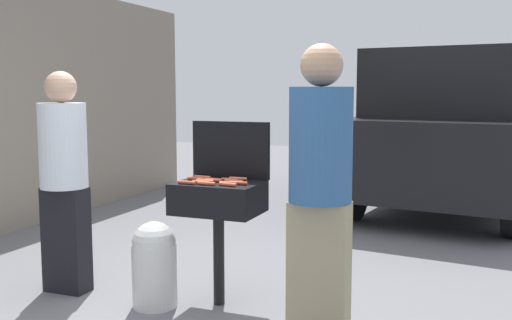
% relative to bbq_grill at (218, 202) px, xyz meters
% --- Properties ---
extents(ground_plane, '(24.00, 24.00, 0.00)m').
position_rel_bbq_grill_xyz_m(ground_plane, '(-0.02, -0.20, -0.75)').
color(ground_plane, slate).
extents(bbq_grill, '(0.60, 0.44, 0.89)m').
position_rel_bbq_grill_xyz_m(bbq_grill, '(0.00, 0.00, 0.00)').
color(bbq_grill, black).
rests_on(bbq_grill, ground).
extents(grill_lid_open, '(0.60, 0.05, 0.42)m').
position_rel_bbq_grill_xyz_m(grill_lid_open, '(0.00, 0.22, 0.35)').
color(grill_lid_open, black).
rests_on(grill_lid_open, bbq_grill).
extents(hot_dog_0, '(0.13, 0.03, 0.03)m').
position_rel_bbq_grill_xyz_m(hot_dog_0, '(-0.16, -0.16, 0.15)').
color(hot_dog_0, '#B74C33').
rests_on(hot_dog_0, bbq_grill).
extents(hot_dog_1, '(0.13, 0.03, 0.03)m').
position_rel_bbq_grill_xyz_m(hot_dog_1, '(-0.08, -0.12, 0.15)').
color(hot_dog_1, '#B74C33').
rests_on(hot_dog_1, bbq_grill).
extents(hot_dog_2, '(0.13, 0.03, 0.03)m').
position_rel_bbq_grill_xyz_m(hot_dog_2, '(-0.03, -0.01, 0.15)').
color(hot_dog_2, '#AD4228').
rests_on(hot_dog_2, bbq_grill).
extents(hot_dog_3, '(0.13, 0.04, 0.03)m').
position_rel_bbq_grill_xyz_m(hot_dog_3, '(-0.06, 0.03, 0.15)').
color(hot_dog_3, '#AD4228').
rests_on(hot_dog_3, bbq_grill).
extents(hot_dog_4, '(0.13, 0.04, 0.03)m').
position_rel_bbq_grill_xyz_m(hot_dog_4, '(0.06, 0.06, 0.15)').
color(hot_dog_4, '#B74C33').
rests_on(hot_dog_4, bbq_grill).
extents(hot_dog_5, '(0.13, 0.04, 0.03)m').
position_rel_bbq_grill_xyz_m(hot_dog_5, '(-0.17, 0.10, 0.15)').
color(hot_dog_5, '#C6593D').
rests_on(hot_dog_5, bbq_grill).
extents(hot_dog_6, '(0.13, 0.04, 0.03)m').
position_rel_bbq_grill_xyz_m(hot_dog_6, '(0.12, -0.08, 0.15)').
color(hot_dog_6, '#AD4228').
rests_on(hot_dog_6, bbq_grill).
extents(hot_dog_7, '(0.13, 0.04, 0.03)m').
position_rel_bbq_grill_xyz_m(hot_dog_7, '(0.14, -0.14, 0.15)').
color(hot_dog_7, '#C6593D').
rests_on(hot_dog_7, bbq_grill).
extents(hot_dog_8, '(0.13, 0.04, 0.03)m').
position_rel_bbq_grill_xyz_m(hot_dog_8, '(-0.07, -0.08, 0.15)').
color(hot_dog_8, '#B74C33').
rests_on(hot_dog_8, bbq_grill).
extents(hot_dog_9, '(0.13, 0.03, 0.03)m').
position_rel_bbq_grill_xyz_m(hot_dog_9, '(0.10, 0.13, 0.15)').
color(hot_dog_9, '#C6593D').
rests_on(hot_dog_9, bbq_grill).
extents(hot_dog_10, '(0.13, 0.03, 0.03)m').
position_rel_bbq_grill_xyz_m(hot_dog_10, '(-0.08, -0.04, 0.15)').
color(hot_dog_10, '#AD4228').
rests_on(hot_dog_10, bbq_grill).
extents(hot_dog_11, '(0.13, 0.03, 0.03)m').
position_rel_bbq_grill_xyz_m(hot_dog_11, '(0.12, -0.00, 0.15)').
color(hot_dog_11, '#C6593D').
rests_on(hot_dog_11, bbq_grill).
extents(hot_dog_12, '(0.13, 0.03, 0.03)m').
position_rel_bbq_grill_xyz_m(hot_dog_12, '(-0.19, 0.02, 0.15)').
color(hot_dog_12, '#B74C33').
rests_on(hot_dog_12, bbq_grill).
extents(hot_dog_13, '(0.13, 0.03, 0.03)m').
position_rel_bbq_grill_xyz_m(hot_dog_13, '(-0.02, -0.15, 0.15)').
color(hot_dog_13, '#C6593D').
rests_on(hot_dog_13, bbq_grill).
extents(hot_dog_14, '(0.13, 0.03, 0.03)m').
position_rel_bbq_grill_xyz_m(hot_dog_14, '(0.18, -0.05, 0.15)').
color(hot_dog_14, '#AD4228').
rests_on(hot_dog_14, bbq_grill).
extents(propane_tank, '(0.32, 0.32, 0.62)m').
position_rel_bbq_grill_xyz_m(propane_tank, '(-0.41, -0.21, -0.43)').
color(propane_tank, silver).
rests_on(propane_tank, ground).
extents(person_left, '(0.35, 0.35, 1.68)m').
position_rel_bbq_grill_xyz_m(person_left, '(-1.20, -0.17, 0.16)').
color(person_left, black).
rests_on(person_left, ground).
extents(person_right, '(0.38, 0.38, 1.81)m').
position_rel_bbq_grill_xyz_m(person_right, '(0.84, -0.34, 0.23)').
color(person_right, gray).
rests_on(person_right, ground).
extents(parked_minivan, '(2.52, 4.62, 2.02)m').
position_rel_bbq_grill_xyz_m(parked_minivan, '(1.37, 4.48, 0.27)').
color(parked_minivan, black).
rests_on(parked_minivan, ground).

